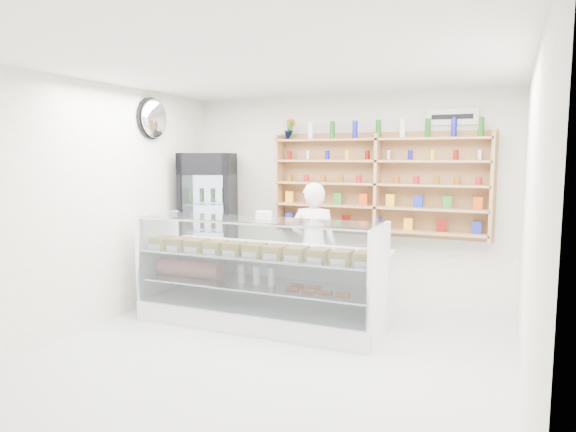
% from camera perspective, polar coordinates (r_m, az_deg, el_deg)
% --- Properties ---
extents(room, '(5.00, 5.00, 5.00)m').
position_cam_1_polar(room, '(4.81, -2.59, -0.04)').
color(room, '#B3B3B8').
rests_on(room, ground).
extents(display_counter, '(2.88, 0.86, 1.25)m').
position_cam_1_polar(display_counter, '(6.06, -3.23, -8.80)').
color(display_counter, white).
rests_on(display_counter, floor).
extents(shop_worker, '(0.66, 0.50, 1.64)m').
position_cam_1_polar(shop_worker, '(6.52, 2.84, -3.44)').
color(shop_worker, silver).
rests_on(shop_worker, floor).
extents(drinks_cooler, '(0.91, 0.90, 2.01)m').
position_cam_1_polar(drinks_cooler, '(7.45, -8.82, -0.79)').
color(drinks_cooler, black).
rests_on(drinks_cooler, floor).
extents(wall_shelving, '(2.84, 0.28, 1.33)m').
position_cam_1_polar(wall_shelving, '(6.83, 9.89, 3.47)').
color(wall_shelving, '#AB7551').
rests_on(wall_shelving, back_wall).
extents(potted_plant, '(0.16, 0.13, 0.28)m').
position_cam_1_polar(potted_plant, '(7.23, 0.20, 9.62)').
color(potted_plant, '#1E6626').
rests_on(potted_plant, wall_shelving).
extents(security_mirror, '(0.15, 0.50, 0.50)m').
position_cam_1_polar(security_mirror, '(6.97, -14.63, 10.46)').
color(security_mirror, silver).
rests_on(security_mirror, left_wall).
extents(wall_sign, '(0.62, 0.03, 0.20)m').
position_cam_1_polar(wall_sign, '(6.82, 17.79, 10.45)').
color(wall_sign, white).
rests_on(wall_sign, back_wall).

